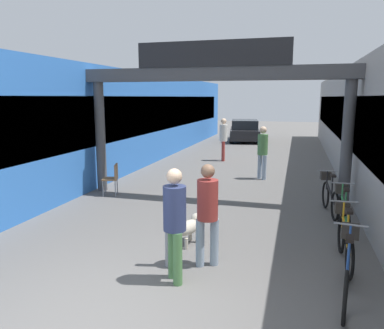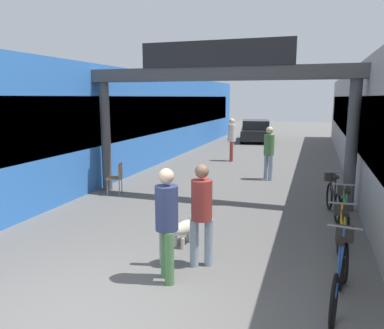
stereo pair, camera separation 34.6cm
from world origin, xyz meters
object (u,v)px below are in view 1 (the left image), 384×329
at_px(bicycle_black_farthest, 329,195).
at_px(bollard_post_metal, 168,234).
at_px(dog_on_leash, 190,227).
at_px(bicycle_blue_nearest, 347,269).
at_px(parked_car_black, 244,131).
at_px(cafe_chair_wood_nearer, 113,176).
at_px(pedestrian_companion, 175,218).
at_px(bicycle_green_third, 343,212).
at_px(pedestrian_with_dog, 208,209).
at_px(pedestrian_elderly_walking, 223,136).
at_px(pedestrian_carrying_crate, 263,149).
at_px(bicycle_orange_second, 345,237).

relative_size(bicycle_black_farthest, bollard_post_metal, 1.55).
height_order(dog_on_leash, bicycle_blue_nearest, bicycle_blue_nearest).
bearing_deg(parked_car_black, cafe_chair_wood_nearer, -97.01).
xyz_separation_m(pedestrian_companion, bicycle_green_third, (2.66, 2.90, -0.56)).
distance_m(dog_on_leash, parked_car_black, 17.17).
distance_m(pedestrian_companion, dog_on_leash, 1.61).
relative_size(bicycle_blue_nearest, bollard_post_metal, 1.55).
bearing_deg(dog_on_leash, pedestrian_with_dog, -56.95).
height_order(bollard_post_metal, cafe_chair_wood_nearer, bollard_post_metal).
bearing_deg(pedestrian_elderly_walking, cafe_chair_wood_nearer, -106.05).
distance_m(bicycle_green_third, bollard_post_metal, 3.82).
height_order(bicycle_blue_nearest, bollard_post_metal, bollard_post_metal).
distance_m(dog_on_leash, bicycle_green_third, 3.19).
xyz_separation_m(pedestrian_carrying_crate, dog_on_leash, (-0.78, -6.13, -0.69)).
height_order(bicycle_blue_nearest, parked_car_black, parked_car_black).
distance_m(cafe_chair_wood_nearer, parked_car_black, 14.38).
distance_m(pedestrian_companion, bollard_post_metal, 0.69).
bearing_deg(bicycle_blue_nearest, pedestrian_carrying_crate, 103.79).
height_order(bicycle_blue_nearest, bicycle_green_third, same).
xyz_separation_m(pedestrian_with_dog, bicycle_orange_second, (2.18, 0.76, -0.54)).
distance_m(pedestrian_with_dog, pedestrian_elderly_walking, 10.37).
bearing_deg(bicycle_black_farthest, bicycle_blue_nearest, -90.96).
height_order(bicycle_blue_nearest, bicycle_black_farthest, same).
bearing_deg(pedestrian_with_dog, pedestrian_companion, -117.81).
distance_m(bicycle_black_farthest, parked_car_black, 14.89).
xyz_separation_m(dog_on_leash, cafe_chair_wood_nearer, (-3.08, 2.85, 0.21)).
bearing_deg(cafe_chair_wood_nearer, pedestrian_elderly_walking, 73.95).
height_order(pedestrian_carrying_crate, dog_on_leash, pedestrian_carrying_crate).
relative_size(pedestrian_with_dog, pedestrian_companion, 0.98).
height_order(pedestrian_companion, cafe_chair_wood_nearer, pedestrian_companion).
xyz_separation_m(bicycle_green_third, bicycle_black_farthest, (-0.17, 1.33, 0.00)).
xyz_separation_m(bicycle_green_third, cafe_chair_wood_nearer, (-5.92, 1.41, 0.10)).
height_order(bicycle_blue_nearest, bicycle_orange_second, same).
distance_m(pedestrian_companion, pedestrian_elderly_walking, 10.96).
xyz_separation_m(pedestrian_carrying_crate, bicycle_green_third, (2.06, -4.69, -0.59)).
distance_m(bicycle_green_third, parked_car_black, 16.22).
bearing_deg(pedestrian_elderly_walking, bollard_post_metal, -83.95).
xyz_separation_m(pedestrian_with_dog, bicycle_black_farthest, (2.15, 3.58, -0.54)).
xyz_separation_m(pedestrian_with_dog, pedestrian_elderly_walking, (-1.72, 10.23, 0.09)).
bearing_deg(cafe_chair_wood_nearer, bollard_post_metal, -52.15).
xyz_separation_m(pedestrian_companion, bicycle_black_farthest, (2.49, 4.23, -0.56)).
bearing_deg(pedestrian_with_dog, bollard_post_metal, -162.40).
height_order(pedestrian_carrying_crate, parked_car_black, pedestrian_carrying_crate).
height_order(bollard_post_metal, parked_car_black, parked_car_black).
relative_size(pedestrian_companion, bicycle_black_farthest, 1.03).
bearing_deg(bicycle_blue_nearest, bicycle_orange_second, 85.33).
bearing_deg(parked_car_black, pedestrian_with_dog, -84.10).
xyz_separation_m(dog_on_leash, bicycle_green_third, (2.84, 1.44, 0.10)).
height_order(pedestrian_carrying_crate, bicycle_orange_second, pedestrian_carrying_crate).
bearing_deg(pedestrian_with_dog, bicycle_green_third, 44.22).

